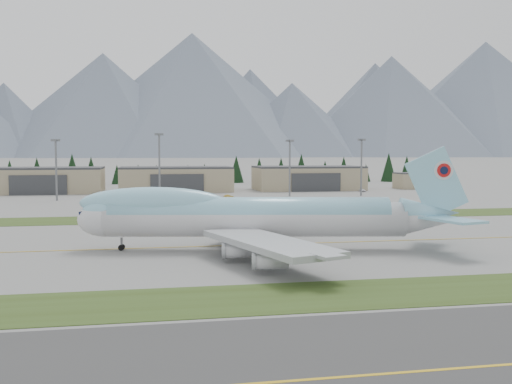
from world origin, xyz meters
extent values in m
plane|color=slate|center=(0.00, 0.00, 0.00)|extent=(7000.00, 7000.00, 0.00)
cube|color=#324318|center=(0.00, -38.00, 0.00)|extent=(400.00, 14.00, 0.08)
cube|color=#324318|center=(0.00, 45.00, 0.00)|extent=(400.00, 18.00, 0.08)
cube|color=#333333|center=(0.00, -62.00, 0.00)|extent=(400.00, 32.00, 0.04)
cube|color=gold|center=(0.00, 0.00, 0.00)|extent=(400.00, 0.40, 0.02)
cube|color=gold|center=(0.00, -62.00, 0.00)|extent=(400.00, 0.40, 0.02)
cylinder|color=silver|center=(-8.28, -5.35, 5.37)|extent=(52.11, 15.07, 6.02)
cylinder|color=#8BCCE4|center=(-9.19, -5.19, 6.48)|extent=(48.38, 13.96, 5.56)
ellipsoid|color=silver|center=(-33.80, -0.78, 5.37)|extent=(10.54, 7.62, 6.02)
ellipsoid|color=#8BCCE4|center=(-33.80, -0.78, 6.48)|extent=(8.83, 6.44, 5.10)
ellipsoid|color=#8BCCE4|center=(-25.60, -2.25, 8.24)|extent=(26.06, 9.54, 5.56)
cube|color=#0C1433|center=(-37.00, -0.20, 6.57)|extent=(2.38, 2.72, 1.20)
cone|color=silver|center=(21.80, -10.74, 5.37)|extent=(11.98, 7.77, 5.90)
cone|color=#8BCCE4|center=(21.80, -10.74, 6.48)|extent=(10.97, 7.08, 5.37)
cube|color=#8BCCE4|center=(22.71, -10.90, 11.67)|extent=(11.14, 2.53, 12.78)
cylinder|color=silver|center=(23.87, -10.73, 13.89)|extent=(3.31, 0.77, 3.33)
cylinder|color=red|center=(23.89, -10.64, 13.89)|extent=(2.40, 0.61, 2.41)
cylinder|color=#0C1433|center=(23.90, -10.55, 13.89)|extent=(1.40, 0.43, 1.39)
cube|color=#8BCCE4|center=(24.60, -5.60, 5.93)|extent=(10.41, 11.53, 0.43)
cube|color=#8BCCE4|center=(22.64, -16.54, 5.93)|extent=(7.98, 11.27, 0.43)
cube|color=#A6A9AE|center=(-3.76, 9.36, 3.70)|extent=(24.08, 27.28, 0.93)
cube|color=#A6A9AE|center=(-9.15, -20.72, 3.70)|extent=(16.89, 29.14, 0.93)
cylinder|color=silver|center=(-8.61, 6.47, 1.94)|extent=(5.15, 3.13, 2.32)
cylinder|color=silver|center=(-2.62, 14.15, 1.94)|extent=(5.15, 3.13, 2.32)
cylinder|color=silver|center=(-12.69, -16.32, 1.94)|extent=(5.15, 3.13, 2.32)
cylinder|color=silver|center=(-9.75, -25.60, 1.94)|extent=(5.15, 3.13, 2.32)
cylinder|color=slate|center=(-31.07, -1.27, 1.11)|extent=(0.47, 0.47, 2.22)
cylinder|color=slate|center=(-9.16, -2.37, 1.20)|extent=(0.60, 0.60, 2.41)
cylinder|color=slate|center=(-10.14, -7.84, 1.20)|extent=(0.60, 0.60, 2.41)
cylinder|color=slate|center=(-4.60, -3.19, 1.20)|extent=(0.60, 0.60, 2.41)
cylinder|color=slate|center=(-5.58, -8.66, 1.20)|extent=(0.60, 0.60, 2.41)
cylinder|color=black|center=(-31.14, -1.63, 0.51)|extent=(1.06, 0.50, 1.02)
cylinder|color=black|center=(-31.00, -0.90, 0.51)|extent=(1.06, 0.50, 1.02)
cylinder|color=black|center=(-9.16, -2.37, 0.56)|extent=(1.18, 0.65, 1.11)
cylinder|color=black|center=(-10.14, -7.84, 0.56)|extent=(1.18, 0.65, 1.11)
cylinder|color=black|center=(-4.60, -3.19, 0.56)|extent=(1.18, 0.65, 1.11)
cylinder|color=black|center=(-5.58, -8.66, 0.56)|extent=(1.18, 0.65, 1.11)
cube|color=tan|center=(-70.00, 150.00, 5.00)|extent=(48.00, 26.00, 10.00)
cube|color=#333437|center=(-70.00, 150.00, 10.40)|extent=(48.00, 26.00, 0.80)
cube|color=#333437|center=(-70.00, 136.70, 4.00)|extent=(22.08, 0.60, 8.00)
cube|color=tan|center=(-15.00, 150.00, 5.00)|extent=(48.00, 26.00, 10.00)
cube|color=#333437|center=(-15.00, 150.00, 10.40)|extent=(48.00, 26.00, 0.80)
cube|color=#333437|center=(-15.00, 136.70, 4.00)|extent=(22.08, 0.60, 8.00)
cube|color=tan|center=(45.00, 150.00, 5.00)|extent=(48.00, 26.00, 10.00)
cube|color=#333437|center=(45.00, 150.00, 10.40)|extent=(48.00, 26.00, 0.80)
cube|color=#333437|center=(45.00, 136.70, 4.00)|extent=(22.08, 0.60, 8.00)
cube|color=tan|center=(95.00, 148.00, 3.50)|extent=(14.00, 12.00, 7.00)
cube|color=#333437|center=(95.00, 148.00, 7.30)|extent=(14.00, 12.00, 0.60)
cylinder|color=slate|center=(-58.58, 108.15, 10.44)|extent=(0.70, 0.70, 20.87)
cube|color=slate|center=(-58.58, 108.15, 21.27)|extent=(3.20, 3.20, 0.80)
cylinder|color=slate|center=(-22.70, 107.72, 11.58)|extent=(0.70, 0.70, 23.17)
cube|color=slate|center=(-22.70, 107.72, 23.57)|extent=(3.20, 3.20, 0.80)
cylinder|color=slate|center=(27.19, 112.72, 10.57)|extent=(0.70, 0.70, 21.13)
cube|color=slate|center=(27.19, 112.72, 21.53)|extent=(3.20, 3.20, 0.80)
cylinder|color=slate|center=(55.44, 110.03, 10.78)|extent=(0.70, 0.70, 21.55)
cube|color=slate|center=(55.44, 110.03, 21.95)|extent=(3.20, 3.20, 0.80)
imported|color=silver|center=(-45.84, 134.70, 0.00)|extent=(3.29, 4.34, 1.38)
imported|color=#B58D2D|center=(2.66, 108.21, 0.00)|extent=(3.92, 1.53, 1.27)
imported|color=silver|center=(64.32, 131.35, 0.00)|extent=(2.39, 4.32, 1.18)
cone|color=black|center=(-97.34, 210.21, 6.63)|extent=(7.43, 7.43, 13.26)
cone|color=black|center=(-84.89, 215.23, 7.23)|extent=(8.09, 8.09, 14.45)
cone|color=black|center=(-66.77, 213.37, 8.27)|extent=(9.26, 9.26, 16.53)
cone|color=black|center=(-57.29, 215.80, 7.40)|extent=(8.29, 8.29, 14.81)
cone|color=black|center=(-43.65, 212.93, 5.28)|extent=(5.91, 5.91, 10.55)
cone|color=black|center=(-32.46, 215.41, 5.31)|extent=(5.95, 5.95, 10.62)
cone|color=black|center=(-22.70, 211.86, 5.22)|extent=(5.85, 5.85, 10.44)
cone|color=black|center=(-5.82, 209.19, 5.24)|extent=(5.87, 5.87, 10.48)
cone|color=black|center=(3.23, 209.77, 5.46)|extent=(6.12, 6.12, 10.93)
cone|color=black|center=(21.75, 215.84, 7.66)|extent=(8.58, 8.58, 15.32)
cone|color=black|center=(33.78, 209.72, 7.05)|extent=(7.90, 7.90, 14.11)
cone|color=black|center=(46.05, 208.89, 7.14)|extent=(8.00, 8.00, 14.29)
cone|color=black|center=(58.16, 210.51, 8.19)|extent=(9.17, 9.17, 16.38)
cone|color=black|center=(72.95, 213.00, 6.23)|extent=(6.98, 6.98, 12.46)
cone|color=black|center=(82.53, 208.14, 7.43)|extent=(8.32, 8.32, 14.86)
cone|color=black|center=(98.23, 214.03, 5.22)|extent=(5.84, 5.84, 10.44)
cone|color=black|center=(111.65, 212.47, 8.49)|extent=(9.51, 9.51, 16.98)
cone|color=black|center=(124.09, 214.73, 7.62)|extent=(8.53, 8.53, 15.24)
cone|color=black|center=(133.56, 215.58, 5.96)|extent=(6.67, 6.67, 11.92)
cone|color=#4D5766|center=(-550.00, 2138.40, 136.44)|extent=(556.92, 556.92, 272.87)
cone|color=silver|center=(-550.00, 2138.40, 218.30)|extent=(211.63, 211.63, 109.15)
cone|color=#4D5766|center=(-200.00, 2191.81, 199.98)|extent=(914.90, 914.90, 399.95)
cone|color=silver|center=(-200.00, 2191.81, 319.96)|extent=(347.66, 347.66, 159.98)
cone|color=#4D5766|center=(150.00, 2283.69, 254.03)|extent=(1187.50, 1187.50, 508.06)
cone|color=silver|center=(150.00, 2283.69, 406.45)|extent=(451.25, 451.25, 203.22)
cone|color=#4D5766|center=(550.00, 2188.42, 151.01)|extent=(689.66, 689.66, 302.03)
cone|color=silver|center=(550.00, 2188.42, 241.62)|extent=(262.07, 262.07, 120.81)
cone|color=#4D5766|center=(1000.00, 2227.91, 215.74)|extent=(973.22, 973.22, 431.47)
cone|color=silver|center=(1000.00, 2227.91, 345.18)|extent=(369.83, 369.83, 172.59)
cone|color=#4D5766|center=(1500.00, 2319.57, 263.52)|extent=(1228.97, 1228.97, 527.04)
cone|color=silver|center=(1500.00, 2319.57, 421.63)|extent=(467.01, 467.01, 210.82)
cone|color=#4D5766|center=(-200.00, 2900.00, 221.05)|extent=(884.22, 884.22, 442.11)
cone|color=silver|center=(-200.00, 2900.00, 344.85)|extent=(353.69, 353.69, 194.53)
cone|color=#4D5766|center=(500.00, 2900.00, 229.14)|extent=(916.55, 916.55, 458.28)
cone|color=silver|center=(500.00, 2900.00, 357.46)|extent=(366.62, 366.62, 201.64)
cone|color=#4D5766|center=(1200.00, 2900.00, 254.66)|extent=(1018.62, 1018.62, 509.31)
cone|color=silver|center=(1200.00, 2900.00, 397.26)|extent=(407.45, 407.45, 224.10)
cone|color=#4D5766|center=(1900.00, 2900.00, 255.77)|extent=(1023.07, 1023.07, 511.53)
cone|color=silver|center=(1900.00, 2900.00, 399.00)|extent=(409.23, 409.23, 225.08)
camera|label=1|loc=(-26.01, -101.95, 16.93)|focal=40.00mm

